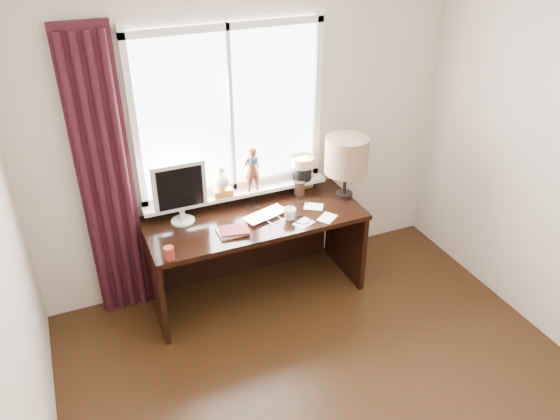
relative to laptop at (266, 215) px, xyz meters
name	(u,v)px	position (x,y,z in m)	size (l,w,h in m)	color
wall_back	(248,132)	(0.03, 0.41, 0.54)	(3.50, 2.60, 0.00)	#BFB19F
wall_left	(5,380)	(-1.72, -1.59, 0.54)	(4.00, 2.60, 0.00)	#BFB19F
laptop	(266,215)	(0.00, 0.00, 0.00)	(0.36, 0.23, 0.03)	silver
mug	(289,214)	(0.16, -0.11, 0.04)	(0.10, 0.09, 0.10)	white
red_cup	(169,253)	(-0.82, -0.26, 0.03)	(0.07, 0.07, 0.09)	maroon
window	(235,135)	(-0.10, 0.36, 0.55)	(1.52, 0.21, 1.40)	white
curtain	(106,184)	(-1.11, 0.31, 0.35)	(0.38, 0.09, 2.25)	black
desk	(251,236)	(-0.07, 0.13, -0.26)	(1.70, 0.70, 0.75)	black
monitor	(180,190)	(-0.61, 0.18, 0.26)	(0.40, 0.18, 0.49)	beige
notebook_stack	(233,231)	(-0.31, -0.12, 0.00)	(0.24, 0.19, 0.03)	beige
brush_holder	(299,188)	(0.40, 0.23, 0.05)	(0.09, 0.09, 0.25)	black
icon_frame	(308,181)	(0.51, 0.30, 0.05)	(0.10, 0.03, 0.13)	gold
table_lamp	(347,156)	(0.73, 0.06, 0.35)	(0.35, 0.35, 0.52)	black
loose_papers	(315,216)	(0.36, -0.14, -0.01)	(0.39, 0.38, 0.00)	white
desk_cables	(290,210)	(0.21, 0.01, -0.01)	(0.53, 0.50, 0.01)	black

